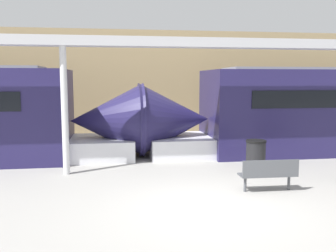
{
  "coord_description": "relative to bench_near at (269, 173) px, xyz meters",
  "views": [
    {
      "loc": [
        -2.0,
        -7.62,
        2.74
      ],
      "look_at": [
        -0.4,
        3.15,
        1.4
      ],
      "focal_mm": 40.0,
      "sensor_mm": 36.0,
      "label": 1
    }
  ],
  "objects": [
    {
      "name": "ground_plane",
      "position": [
        -1.77,
        -0.89,
        -0.48
      ],
      "size": [
        60.0,
        60.0,
        0.0
      ],
      "primitive_type": "plane",
      "color": "#9E9B96"
    },
    {
      "name": "station_wall",
      "position": [
        -1.77,
        8.8,
        2.02
      ],
      "size": [
        56.0,
        0.2,
        5.0
      ],
      "primitive_type": "cube",
      "color": "tan",
      "rests_on": "ground_plane"
    },
    {
      "name": "bench_near",
      "position": [
        0.0,
        0.0,
        0.0
      ],
      "size": [
        1.43,
        0.47,
        0.82
      ],
      "rotation": [
        0.0,
        0.0,
        -0.02
      ],
      "color": "#4C4F54",
      "rests_on": "ground_plane"
    },
    {
      "name": "trash_bin",
      "position": [
        0.37,
        1.79,
        0.02
      ],
      "size": [
        0.59,
        0.59,
        0.99
      ],
      "color": "black",
      "rests_on": "ground_plane"
    },
    {
      "name": "support_column_near",
      "position": [
        -5.14,
        2.51,
        1.37
      ],
      "size": [
        0.19,
        0.19,
        3.69
      ],
      "primitive_type": "cylinder",
      "color": "silver",
      "rests_on": "ground_plane"
    },
    {
      "name": "canopy_beam",
      "position": [
        -5.14,
        2.51,
        3.35
      ],
      "size": [
        28.0,
        0.6,
        0.28
      ],
      "primitive_type": "cube",
      "color": "#B7B7BC",
      "rests_on": "support_column_near"
    }
  ]
}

